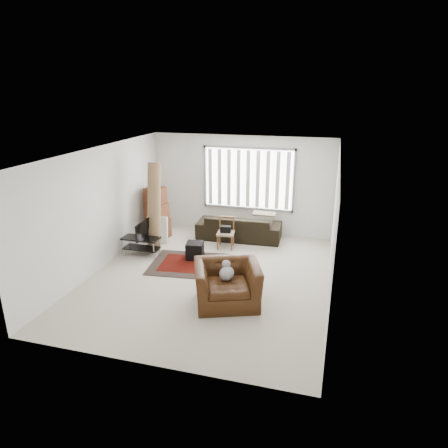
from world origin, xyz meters
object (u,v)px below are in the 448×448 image
object	(u,v)px
tv_stand	(141,242)
moving_boxes	(157,215)
sofa	(239,223)
side_chair	(226,231)
armchair	(227,281)

from	to	relation	value
tv_stand	moving_boxes	world-z (taller)	moving_boxes
sofa	side_chair	bearing A→B (deg)	73.53
tv_stand	side_chair	size ratio (longest dim) A/B	1.15
moving_boxes	armchair	bearing A→B (deg)	-46.38
sofa	side_chair	xyz separation A→B (m)	(-0.18, -0.72, 0.01)
side_chair	armchair	xyz separation A→B (m)	(0.75, -2.66, 0.01)
moving_boxes	side_chair	xyz separation A→B (m)	(1.98, -0.21, -0.21)
sofa	tv_stand	bearing A→B (deg)	37.97
moving_boxes	side_chair	distance (m)	2.01
sofa	side_chair	distance (m)	0.74
moving_boxes	sofa	distance (m)	2.23
tv_stand	armchair	bearing A→B (deg)	-32.26
side_chair	sofa	bearing A→B (deg)	68.95
moving_boxes	armchair	distance (m)	3.97
moving_boxes	armchair	size ratio (longest dim) A/B	0.92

